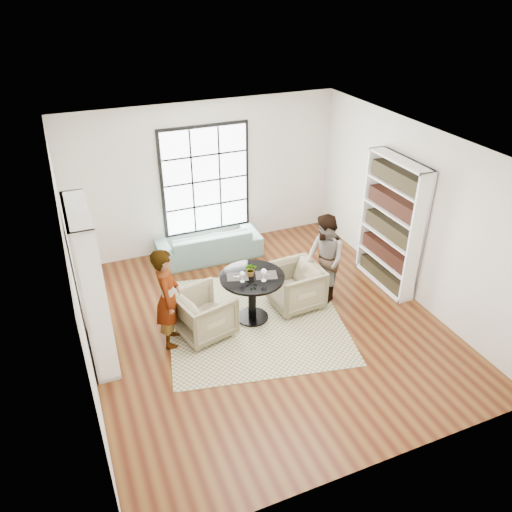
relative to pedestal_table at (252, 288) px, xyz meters
name	(u,v)px	position (x,y,z in m)	size (l,w,h in m)	color
ground	(264,323)	(0.13, -0.21, -0.60)	(6.00, 6.00, 0.00)	brown
room_shell	(252,242)	(0.13, 0.34, 0.65)	(6.00, 6.01, 6.00)	silver
rug	(255,320)	(0.02, -0.06, -0.60)	(2.84, 2.84, 0.01)	#B7B489
pedestal_table	(252,288)	(0.00, 0.00, 0.00)	(1.05, 1.05, 0.84)	black
sofa	(209,244)	(-0.03, 2.24, -0.30)	(2.08, 0.81, 0.61)	gray
armchair_left	(205,314)	(-0.84, -0.07, -0.23)	(0.80, 0.83, 0.75)	tan
armchair_right	(295,286)	(0.82, 0.08, -0.22)	(0.82, 0.85, 0.77)	tan
person_left	(168,298)	(-1.39, -0.07, 0.22)	(0.60, 0.40, 1.65)	gray
person_right	(324,259)	(1.37, 0.08, 0.20)	(0.78, 0.61, 1.60)	gray
placemat_left	(238,277)	(-0.22, 0.07, 0.24)	(0.34, 0.26, 0.01)	black
placemat_right	(266,275)	(0.22, -0.07, 0.24)	(0.34, 0.26, 0.01)	black
cutlery_left	(238,276)	(-0.22, 0.07, 0.24)	(0.14, 0.22, 0.01)	silver
cutlery_right	(266,275)	(0.22, -0.07, 0.24)	(0.14, 0.22, 0.01)	silver
wine_glass_left	(242,274)	(-0.20, -0.09, 0.37)	(0.08, 0.08, 0.19)	silver
wine_glass_right	(264,272)	(0.12, -0.19, 0.39)	(0.10, 0.10, 0.22)	silver
flower_centerpiece	(251,269)	(-0.01, 0.03, 0.35)	(0.21, 0.18, 0.23)	gray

